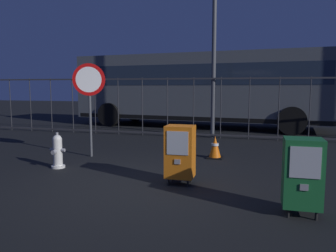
{
  "coord_description": "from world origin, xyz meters",
  "views": [
    {
      "loc": [
        1.97,
        -5.15,
        1.68
      ],
      "look_at": [
        0.3,
        1.2,
        0.9
      ],
      "focal_mm": 35.32,
      "sensor_mm": 36.0,
      "label": 1
    }
  ],
  "objects_px": {
    "newspaper_box_primary": "(180,152)",
    "fire_hydrant": "(58,151)",
    "street_light_near_left": "(214,16)",
    "bus_near": "(200,86)",
    "stop_sign": "(89,90)",
    "traffic_cone": "(215,147)",
    "newspaper_box_secondary": "(302,173)"
  },
  "relations": [
    {
      "from": "newspaper_box_primary",
      "to": "fire_hydrant",
      "type": "bearing_deg",
      "value": 170.23
    },
    {
      "from": "fire_hydrant",
      "to": "street_light_near_left",
      "type": "bearing_deg",
      "value": 62.54
    },
    {
      "from": "newspaper_box_primary",
      "to": "bus_near",
      "type": "relative_size",
      "value": 0.1
    },
    {
      "from": "stop_sign",
      "to": "traffic_cone",
      "type": "distance_m",
      "value": 3.27
    },
    {
      "from": "fire_hydrant",
      "to": "stop_sign",
      "type": "bearing_deg",
      "value": 83.74
    },
    {
      "from": "fire_hydrant",
      "to": "street_light_near_left",
      "type": "distance_m",
      "value": 6.68
    },
    {
      "from": "fire_hydrant",
      "to": "newspaper_box_secondary",
      "type": "relative_size",
      "value": 0.73
    },
    {
      "from": "newspaper_box_secondary",
      "to": "traffic_cone",
      "type": "height_order",
      "value": "newspaper_box_secondary"
    },
    {
      "from": "newspaper_box_secondary",
      "to": "traffic_cone",
      "type": "bearing_deg",
      "value": 115.02
    },
    {
      "from": "fire_hydrant",
      "to": "traffic_cone",
      "type": "distance_m",
      "value": 3.54
    },
    {
      "from": "fire_hydrant",
      "to": "newspaper_box_secondary",
      "type": "xyz_separation_m",
      "value": [
        4.56,
        -1.45,
        0.22
      ]
    },
    {
      "from": "newspaper_box_primary",
      "to": "stop_sign",
      "type": "relative_size",
      "value": 0.46
    },
    {
      "from": "bus_near",
      "to": "stop_sign",
      "type": "bearing_deg",
      "value": -96.83
    },
    {
      "from": "newspaper_box_secondary",
      "to": "street_light_near_left",
      "type": "distance_m",
      "value": 7.53
    },
    {
      "from": "newspaper_box_secondary",
      "to": "stop_sign",
      "type": "distance_m",
      "value": 5.26
    },
    {
      "from": "stop_sign",
      "to": "bus_near",
      "type": "bearing_deg",
      "value": 76.81
    },
    {
      "from": "stop_sign",
      "to": "traffic_cone",
      "type": "relative_size",
      "value": 4.21
    },
    {
      "from": "traffic_cone",
      "to": "fire_hydrant",
      "type": "bearing_deg",
      "value": -149.87
    },
    {
      "from": "fire_hydrant",
      "to": "bus_near",
      "type": "distance_m",
      "value": 8.19
    },
    {
      "from": "stop_sign",
      "to": "bus_near",
      "type": "distance_m",
      "value": 6.89
    },
    {
      "from": "street_light_near_left",
      "to": "stop_sign",
      "type": "bearing_deg",
      "value": -122.96
    },
    {
      "from": "newspaper_box_secondary",
      "to": "traffic_cone",
      "type": "distance_m",
      "value": 3.57
    },
    {
      "from": "fire_hydrant",
      "to": "bus_near",
      "type": "relative_size",
      "value": 0.07
    },
    {
      "from": "traffic_cone",
      "to": "bus_near",
      "type": "bearing_deg",
      "value": 102.47
    },
    {
      "from": "fire_hydrant",
      "to": "bus_near",
      "type": "bearing_deg",
      "value": 77.84
    },
    {
      "from": "fire_hydrant",
      "to": "street_light_near_left",
      "type": "relative_size",
      "value": 0.11
    },
    {
      "from": "traffic_cone",
      "to": "bus_near",
      "type": "height_order",
      "value": "bus_near"
    },
    {
      "from": "newspaper_box_secondary",
      "to": "street_light_near_left",
      "type": "xyz_separation_m",
      "value": [
        -1.96,
        6.45,
        3.36
      ]
    },
    {
      "from": "newspaper_box_secondary",
      "to": "stop_sign",
      "type": "relative_size",
      "value": 0.46
    },
    {
      "from": "newspaper_box_primary",
      "to": "newspaper_box_secondary",
      "type": "distance_m",
      "value": 2.09
    },
    {
      "from": "bus_near",
      "to": "street_light_near_left",
      "type": "bearing_deg",
      "value": -66.4
    },
    {
      "from": "stop_sign",
      "to": "fire_hydrant",
      "type": "bearing_deg",
      "value": -96.26
    }
  ]
}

